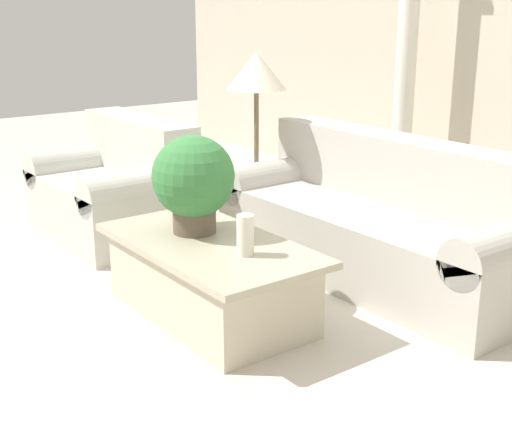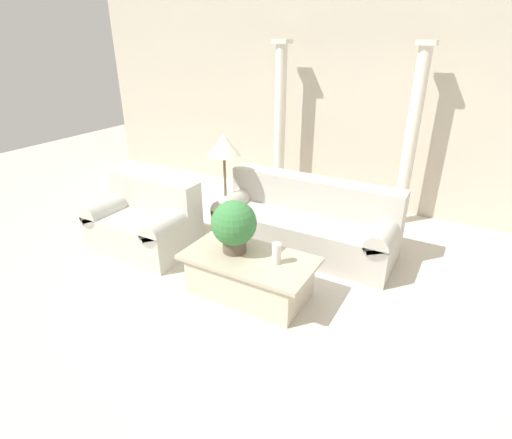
{
  "view_description": "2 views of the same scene",
  "coord_description": "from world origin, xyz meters",
  "px_view_note": "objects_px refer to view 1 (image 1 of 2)",
  "views": [
    {
      "loc": [
        3.02,
        -2.43,
        1.72
      ],
      "look_at": [
        0.11,
        -0.24,
        0.6
      ],
      "focal_mm": 50.0,
      "sensor_mm": 36.0,
      "label": 1
    },
    {
      "loc": [
        1.7,
        -3.44,
        2.52
      ],
      "look_at": [
        -0.27,
        0.01,
        0.68
      ],
      "focal_mm": 28.0,
      "sensor_mm": 36.0,
      "label": 2
    }
  ],
  "objects_px": {
    "coffee_table": "(210,278)",
    "floor_lamp": "(256,80)",
    "potted_plant": "(193,180)",
    "sofa_long": "(379,223)",
    "loveseat": "(116,189)"
  },
  "relations": [
    {
      "from": "loveseat",
      "to": "floor_lamp",
      "type": "distance_m",
      "value": 1.35
    },
    {
      "from": "sofa_long",
      "to": "potted_plant",
      "type": "distance_m",
      "value": 1.32
    },
    {
      "from": "potted_plant",
      "to": "sofa_long",
      "type": "bearing_deg",
      "value": 76.33
    },
    {
      "from": "loveseat",
      "to": "floor_lamp",
      "type": "relative_size",
      "value": 0.93
    },
    {
      "from": "sofa_long",
      "to": "potted_plant",
      "type": "bearing_deg",
      "value": -103.67
    },
    {
      "from": "loveseat",
      "to": "potted_plant",
      "type": "height_order",
      "value": "potted_plant"
    },
    {
      "from": "sofa_long",
      "to": "loveseat",
      "type": "xyz_separation_m",
      "value": [
        -1.8,
        -0.98,
        0.01
      ]
    },
    {
      "from": "coffee_table",
      "to": "floor_lamp",
      "type": "xyz_separation_m",
      "value": [
        -1.01,
        1.08,
        0.95
      ]
    },
    {
      "from": "loveseat",
      "to": "coffee_table",
      "type": "height_order",
      "value": "loveseat"
    },
    {
      "from": "sofa_long",
      "to": "floor_lamp",
      "type": "height_order",
      "value": "floor_lamp"
    },
    {
      "from": "sofa_long",
      "to": "coffee_table",
      "type": "bearing_deg",
      "value": -94.81
    },
    {
      "from": "floor_lamp",
      "to": "potted_plant",
      "type": "bearing_deg",
      "value": -52.4
    },
    {
      "from": "loveseat",
      "to": "sofa_long",
      "type": "bearing_deg",
      "value": 28.61
    },
    {
      "from": "potted_plant",
      "to": "loveseat",
      "type": "bearing_deg",
      "value": 171.03
    },
    {
      "from": "coffee_table",
      "to": "floor_lamp",
      "type": "distance_m",
      "value": 1.76
    }
  ]
}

